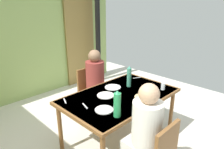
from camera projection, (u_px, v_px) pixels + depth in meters
name	position (u px, v px, depth m)	size (l,w,h in m)	color
wall_back	(14.00, 34.00, 3.85)	(4.76, 0.10, 2.69)	#94B061
door_wooden	(80.00, 43.00, 4.90)	(0.80, 0.05, 2.00)	olive
stove_pipe_column	(98.00, 28.00, 4.84)	(0.12, 0.12, 2.69)	black
dining_table	(120.00, 99.00, 2.75)	(1.55, 0.96, 0.75)	brown
chair_far_diner	(91.00, 90.00, 3.48)	(0.40, 0.40, 0.87)	brown
person_near_diner	(146.00, 125.00, 1.99)	(0.30, 0.37, 0.77)	silver
person_far_diner	(96.00, 76.00, 3.29)	(0.30, 0.37, 0.77)	brown
water_bottle_green_near	(117.00, 104.00, 2.16)	(0.08, 0.08, 0.31)	#2B9C57
water_bottle_green_far	(129.00, 77.00, 2.95)	(0.06, 0.06, 0.31)	#3C866C
dinner_plate_near_left	(106.00, 95.00, 2.69)	(0.23, 0.23, 0.01)	white
dinner_plate_near_right	(104.00, 110.00, 2.33)	(0.21, 0.21, 0.01)	white
dinner_plate_far_center	(113.00, 87.00, 2.95)	(0.23, 0.23, 0.01)	white
drinking_glass_by_near_diner	(163.00, 86.00, 2.87)	(0.06, 0.06, 0.10)	silver
bread_plate_sliced	(142.00, 97.00, 2.63)	(0.19, 0.19, 0.02)	#DBB77A
cutlery_knife_near	(137.00, 78.00, 3.33)	(0.15, 0.02, 0.00)	silver
cutlery_fork_near	(85.00, 106.00, 2.42)	(0.15, 0.02, 0.00)	silver
cutlery_knife_far	(65.00, 101.00, 2.55)	(0.15, 0.02, 0.00)	silver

